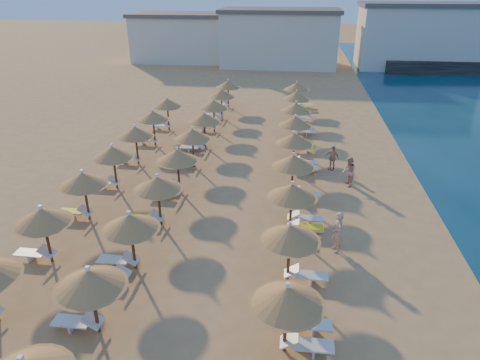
# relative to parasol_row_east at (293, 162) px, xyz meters

# --- Properties ---
(ground) EXTENTS (220.00, 220.00, 0.00)m
(ground) POSITION_rel_parasol_row_east_xyz_m (-2.69, -4.83, -2.10)
(ground) COLOR tan
(ground) RESTS_ON ground
(hotel_blocks) EXTENTS (46.74, 11.04, 8.10)m
(hotel_blocks) POSITION_rel_parasol_row_east_xyz_m (0.19, 40.68, 1.60)
(hotel_blocks) COLOR beige
(hotel_blocks) RESTS_ON ground
(parasol_row_east) EXTENTS (2.32, 37.11, 2.61)m
(parasol_row_east) POSITION_rel_parasol_row_east_xyz_m (0.00, 0.00, 0.00)
(parasol_row_east) COLOR brown
(parasol_row_east) RESTS_ON ground
(parasol_row_west) EXTENTS (2.32, 37.11, 2.61)m
(parasol_row_west) POSITION_rel_parasol_row_east_xyz_m (-6.11, 0.00, 0.00)
(parasol_row_west) COLOR brown
(parasol_row_west) RESTS_ON ground
(parasol_row_inland) EXTENTS (2.32, 23.19, 2.61)m
(parasol_row_inland) POSITION_rel_parasol_row_east_xyz_m (-9.70, -0.00, -0.00)
(parasol_row_inland) COLOR brown
(parasol_row_inland) RESTS_ON ground
(loungers) EXTENTS (12.76, 36.25, 0.66)m
(loungers) POSITION_rel_parasol_row_east_xyz_m (-4.27, -0.05, -1.76)
(loungers) COLOR white
(loungers) RESTS_ON ground
(beachgoer_c) EXTENTS (0.97, 0.81, 1.56)m
(beachgoer_c) POSITION_rel_parasol_row_east_xyz_m (2.36, 4.20, -1.32)
(beachgoer_c) COLOR tan
(beachgoer_c) RESTS_ON ground
(beachgoer_a) EXTENTS (0.60, 0.76, 1.85)m
(beachgoer_a) POSITION_rel_parasol_row_east_xyz_m (1.99, -4.67, -1.18)
(beachgoer_a) COLOR tan
(beachgoer_a) RESTS_ON ground
(beachgoer_b) EXTENTS (0.83, 0.96, 1.71)m
(beachgoer_b) POSITION_rel_parasol_row_east_xyz_m (3.12, 1.98, -1.25)
(beachgoer_b) COLOR tan
(beachgoer_b) RESTS_ON ground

